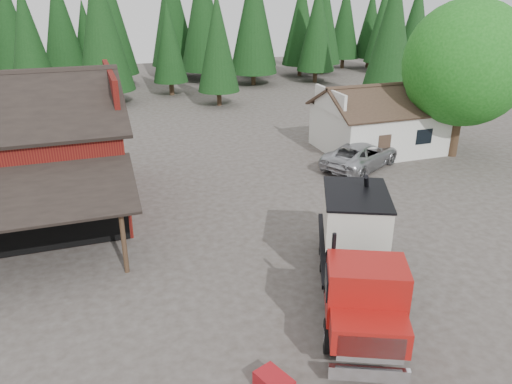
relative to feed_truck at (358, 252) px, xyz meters
name	(u,v)px	position (x,y,z in m)	size (l,w,h in m)	color
ground	(273,273)	(-2.29, 2.56, -1.95)	(120.00, 120.00, 0.00)	#403932
farmhouse	(379,126)	(10.71, 15.56, -0.28)	(8.60, 6.42, 4.65)	silver
deciduous_tree	(466,68)	(14.72, 12.53, 3.96)	(8.00, 8.00, 10.20)	#382619
conifer_backdrop	(141,87)	(-2.29, 44.56, -1.95)	(76.00, 16.00, 16.00)	black
near_pine_b	(218,42)	(3.71, 32.56, 3.94)	(3.96, 3.96, 10.40)	#382619
near_pine_c	(392,29)	(19.71, 28.56, 4.94)	(4.84, 4.84, 12.40)	#382619
near_pine_d	(101,25)	(-6.29, 36.56, 5.44)	(5.28, 5.28, 13.40)	#382619
feed_truck	(358,252)	(0.00, 0.00, 0.00)	(6.08, 9.42, 4.17)	black
silver_car	(361,155)	(7.56, 12.56, -1.11)	(2.80, 6.08, 1.69)	#ACAEB4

